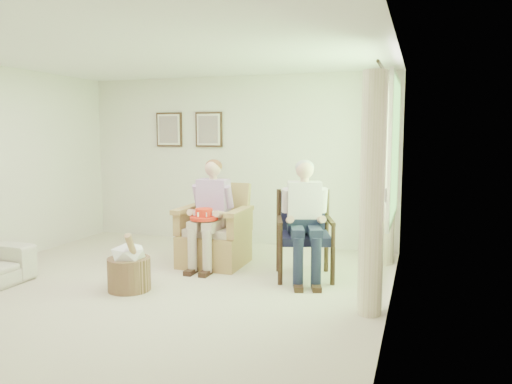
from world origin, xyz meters
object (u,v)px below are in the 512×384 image
wicker_armchair (215,239)px  person_dark (303,211)px  red_hat (204,215)px  wood_armchair (306,231)px  person_wicker (211,206)px  hatbox (129,266)px

wicker_armchair → person_dark: bearing=-14.2°
wicker_armchair → red_hat: (-0.00, -0.35, 0.37)m
red_hat → wood_armchair: bearing=8.5°
wicker_armchair → person_wicker: bearing=-89.9°
wicker_armchair → red_hat: wicker_armchair is taller
person_wicker → person_dark: person_dark is taller
wood_armchair → red_hat: size_ratio=2.87×
wood_armchair → hatbox: 2.10m
wood_armchair → hatbox: (-1.73, -1.17, -0.28)m
person_wicker → red_hat: (-0.00, -0.20, -0.09)m
person_wicker → red_hat: bearing=-90.0°
person_dark → hatbox: 2.07m
red_hat → hatbox: (-0.47, -0.98, -0.44)m
red_hat → hatbox: red_hat is taller
hatbox → person_dark: bearing=30.0°
wicker_armchair → wood_armchair: size_ratio=1.05×
person_wicker → red_hat: person_wicker is taller
wicker_armchair → wood_armchair: wicker_armchair is taller
wicker_armchair → person_wicker: size_ratio=0.78×
wicker_armchair → person_dark: (1.26, -0.32, 0.48)m
person_wicker → hatbox: person_wicker is taller
person_dark → red_hat: bearing=163.1°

